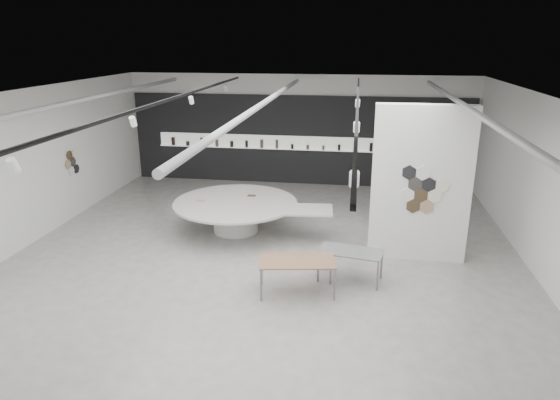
# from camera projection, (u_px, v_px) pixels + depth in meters

# --- Properties ---
(room) EXTENTS (12.02, 14.02, 3.82)m
(room) POSITION_uv_depth(u_px,v_px,m) (256.00, 178.00, 10.77)
(room) COLOR #A5A29B
(room) RESTS_ON ground
(back_wall_display) EXTENTS (11.80, 0.27, 3.10)m
(back_wall_display) POSITION_uv_depth(u_px,v_px,m) (296.00, 140.00, 17.45)
(back_wall_display) COLOR black
(back_wall_display) RESTS_ON ground
(partition_column) EXTENTS (2.20, 0.38, 3.60)m
(partition_column) POSITION_uv_depth(u_px,v_px,m) (421.00, 185.00, 11.28)
(partition_column) COLOR white
(partition_column) RESTS_ON ground
(display_island) EXTENTS (4.38, 3.53, 0.84)m
(display_island) POSITION_uv_depth(u_px,v_px,m) (238.00, 212.00, 13.27)
(display_island) COLOR white
(display_island) RESTS_ON ground
(sample_table_wood) EXTENTS (1.62, 1.00, 0.71)m
(sample_table_wood) POSITION_uv_depth(u_px,v_px,m) (297.00, 263.00, 10.00)
(sample_table_wood) COLOR #92684B
(sample_table_wood) RESTS_ON ground
(sample_table_stone) EXTENTS (1.42, 0.89, 0.68)m
(sample_table_stone) POSITION_uv_depth(u_px,v_px,m) (351.00, 253.00, 10.53)
(sample_table_stone) COLOR slate
(sample_table_stone) RESTS_ON ground
(kitchen_counter) EXTENTS (1.46, 0.59, 1.14)m
(kitchen_counter) POSITION_uv_depth(u_px,v_px,m) (399.00, 179.00, 16.92)
(kitchen_counter) COLOR white
(kitchen_counter) RESTS_ON ground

